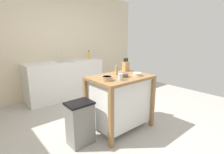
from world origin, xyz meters
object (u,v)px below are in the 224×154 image
object	(u,v)px
bowl_stoneware_deep	(137,74)
drinking_cup	(120,77)
knife_block	(126,66)
bowl_ceramic_small	(123,75)
kitchen_island	(120,100)
sink_faucet	(62,56)
bowl_ceramic_wide	(107,78)
trash_bin	(80,123)
bottle_hand_soap	(89,55)
pepper_grinder	(117,70)

from	to	relation	value
bowl_stoneware_deep	drinking_cup	distance (m)	0.40
knife_block	bowl_ceramic_small	size ratio (longest dim) A/B	1.57
kitchen_island	sink_faucet	size ratio (longest dim) A/B	4.41
sink_faucet	bowl_ceramic_wide	bearing A→B (deg)	-98.30
knife_block	trash_bin	distance (m)	1.30
drinking_cup	bottle_hand_soap	distance (m)	2.30
trash_bin	knife_block	bearing A→B (deg)	10.37
bottle_hand_soap	drinking_cup	bearing A→B (deg)	-111.77
knife_block	trash_bin	size ratio (longest dim) A/B	0.38
sink_faucet	kitchen_island	bearing A→B (deg)	-89.86
knife_block	bowl_ceramic_small	bearing A→B (deg)	-139.28
trash_bin	pepper_grinder	bearing A→B (deg)	5.63
knife_block	drinking_cup	xyz separation A→B (m)	(-0.53, -0.42, -0.04)
kitchen_island	knife_block	xyz separation A→B (m)	(0.37, 0.24, 0.48)
sink_faucet	bottle_hand_soap	xyz separation A→B (m)	(0.69, -0.18, -0.00)
pepper_grinder	sink_faucet	size ratio (longest dim) A/B	0.74
bowl_ceramic_wide	knife_block	bearing A→B (deg)	24.49
bowl_ceramic_small	trash_bin	world-z (taller)	bowl_ceramic_small
bowl_stoneware_deep	sink_faucet	size ratio (longest dim) A/B	0.63
kitchen_island	trash_bin	xyz separation A→B (m)	(-0.73, 0.04, -0.18)
bowl_ceramic_wide	sink_faucet	size ratio (longest dim) A/B	0.74
pepper_grinder	trash_bin	bearing A→B (deg)	-174.37
bowl_ceramic_small	drinking_cup	size ratio (longest dim) A/B	1.59
knife_block	bowl_ceramic_small	world-z (taller)	knife_block
trash_bin	kitchen_island	bearing A→B (deg)	-3.44
bottle_hand_soap	bowl_stoneware_deep	bearing A→B (deg)	-102.27
knife_block	bottle_hand_soap	bearing A→B (deg)	79.32
bowl_ceramic_wide	trash_bin	size ratio (longest dim) A/B	0.26
bowl_ceramic_wide	bottle_hand_soap	size ratio (longest dim) A/B	0.71
bowl_ceramic_wide	sink_faucet	world-z (taller)	sink_faucet
bowl_ceramic_small	bottle_hand_soap	xyz separation A→B (m)	(0.69, 2.03, 0.10)
bottle_hand_soap	pepper_grinder	bearing A→B (deg)	-109.78
drinking_cup	sink_faucet	distance (m)	2.32
bowl_stoneware_deep	pepper_grinder	world-z (taller)	pepper_grinder
kitchen_island	drinking_cup	size ratio (longest dim) A/B	10.17
bowl_ceramic_small	bowl_ceramic_wide	bearing A→B (deg)	-179.21
kitchen_island	trash_bin	world-z (taller)	kitchen_island
drinking_cup	pepper_grinder	bearing A→B (deg)	57.12
bowl_ceramic_small	pepper_grinder	distance (m)	0.19
bowl_ceramic_small	pepper_grinder	size ratio (longest dim) A/B	0.94
drinking_cup	pepper_grinder	distance (m)	0.35
bowl_stoneware_deep	kitchen_island	bearing A→B (deg)	145.83
knife_block	sink_faucet	xyz separation A→B (m)	(-0.37, 1.89, 0.04)
pepper_grinder	bowl_ceramic_small	bearing A→B (deg)	-96.97
knife_block	trash_bin	xyz separation A→B (m)	(-1.09, -0.20, -0.67)
kitchen_island	bowl_ceramic_small	size ratio (longest dim) A/B	6.39
kitchen_island	bowl_stoneware_deep	world-z (taller)	bowl_stoneware_deep
pepper_grinder	trash_bin	world-z (taller)	pepper_grinder
bowl_ceramic_small	bowl_ceramic_wide	size ratio (longest dim) A/B	0.93
bowl_stoneware_deep	bowl_ceramic_wide	world-z (taller)	bowl_ceramic_wide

